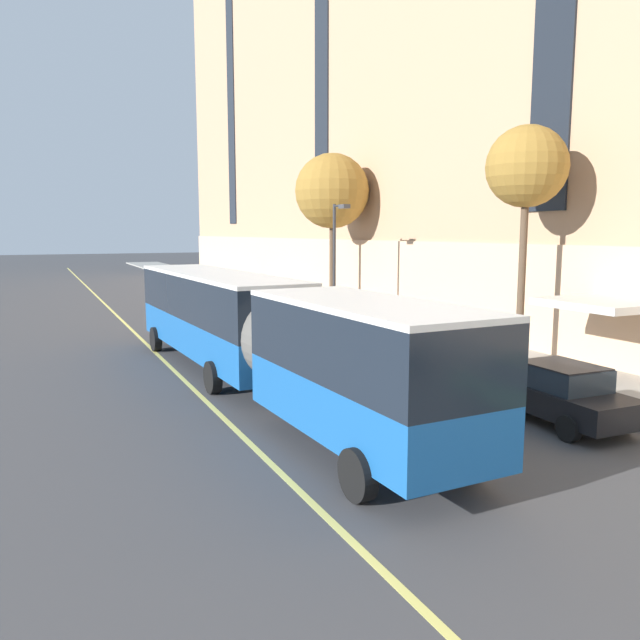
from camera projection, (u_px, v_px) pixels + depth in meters
name	position (u px, v px, depth m)	size (l,w,h in m)	color
ground_plane	(278.00, 383.00, 20.32)	(260.00, 260.00, 0.00)	#424244
sidewalk	(444.00, 345.00, 26.65)	(4.87, 160.00, 0.15)	#9E9B93
city_bus	(254.00, 327.00, 19.04)	(3.56, 19.83, 3.45)	#19569E
parked_car_black_0	(313.00, 318.00, 30.01)	(2.03, 4.30, 1.56)	black
parked_car_black_1	(557.00, 393.00, 16.04)	(2.01, 4.40, 1.56)	black
parked_car_silver_2	(413.00, 348.00, 22.18)	(2.08, 4.64, 1.56)	#B7B7BC
parked_car_silver_4	(198.00, 282.00, 51.28)	(2.10, 4.66, 1.56)	#B7B7BC
parked_car_white_6	(253.00, 299.00, 38.47)	(2.02, 4.72, 1.56)	silver
street_tree_mid_block	(527.00, 169.00, 22.05)	(2.88, 2.88, 8.47)	brown
street_tree_far_uptown	(332.00, 191.00, 36.25)	(4.33, 4.33, 9.26)	brown
street_lamp	(336.00, 250.00, 31.41)	(0.36, 1.48, 6.12)	#2D2D30
lane_centerline	(176.00, 372.00, 21.90)	(0.16, 140.00, 0.01)	#E0D66B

